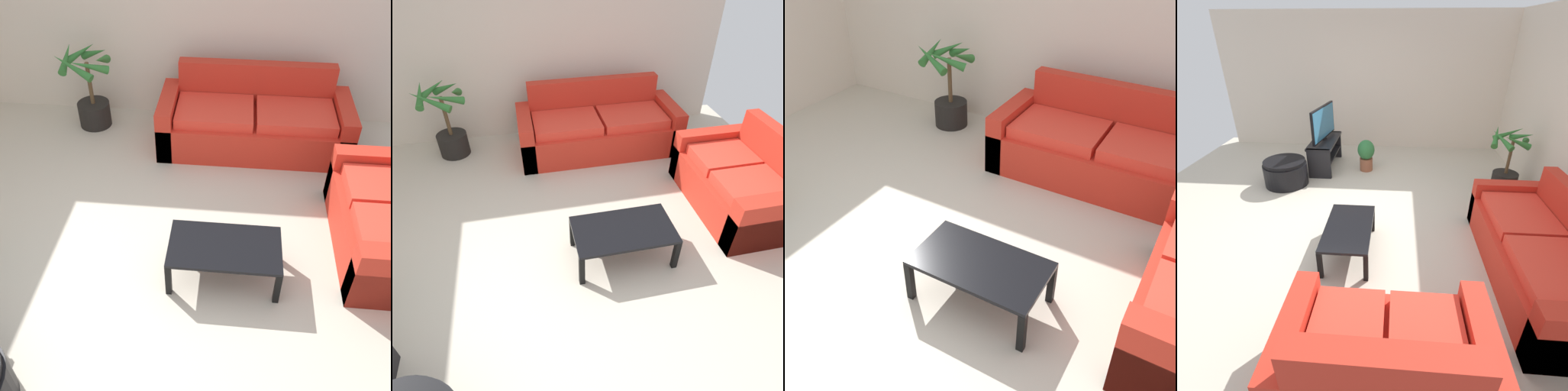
# 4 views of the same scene
# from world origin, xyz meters

# --- Properties ---
(ground_plane) EXTENTS (6.60, 6.60, 0.00)m
(ground_plane) POSITION_xyz_m (0.00, 0.00, 0.00)
(ground_plane) COLOR beige
(wall_left) EXTENTS (0.06, 6.00, 2.70)m
(wall_left) POSITION_xyz_m (-3.00, 0.00, 1.35)
(wall_left) COLOR beige
(wall_left) RESTS_ON ground
(couch_main) EXTENTS (2.19, 0.90, 0.90)m
(couch_main) POSITION_xyz_m (1.03, 2.28, 0.30)
(couch_main) COLOR red
(couch_main) RESTS_ON ground
(couch_loveseat) EXTENTS (0.90, 1.48, 0.90)m
(couch_loveseat) POSITION_xyz_m (2.28, 0.73, 0.30)
(couch_loveseat) COLOR red
(couch_loveseat) RESTS_ON ground
(tv_stand) EXTENTS (1.10, 0.45, 0.54)m
(tv_stand) POSITION_xyz_m (-1.71, -0.59, 0.35)
(tv_stand) COLOR black
(tv_stand) RESTS_ON ground
(tv) EXTENTS (1.02, 0.18, 0.61)m
(tv) POSITION_xyz_m (-1.71, -0.58, 0.87)
(tv) COLOR black
(tv) RESTS_ON tv_stand
(coffee_table) EXTENTS (0.95, 0.54, 0.37)m
(coffee_table) POSITION_xyz_m (0.79, 0.24, 0.32)
(coffee_table) COLOR black
(coffee_table) RESTS_ON ground
(potted_palm) EXTENTS (0.66, 0.68, 1.03)m
(potted_palm) POSITION_xyz_m (-0.99, 2.54, 0.41)
(potted_palm) COLOR black
(potted_palm) RESTS_ON ground
(potted_plant_small) EXTENTS (0.31, 0.31, 0.59)m
(potted_plant_small) POSITION_xyz_m (-1.61, 0.20, 0.32)
(potted_plant_small) COLOR brown
(potted_plant_small) RESTS_ON ground
(ottoman) EXTENTS (0.73, 0.73, 0.43)m
(ottoman) POSITION_xyz_m (-0.93, -1.11, 0.21)
(ottoman) COLOR black
(ottoman) RESTS_ON ground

